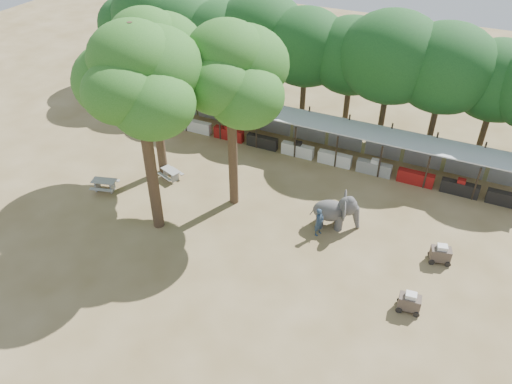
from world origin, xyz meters
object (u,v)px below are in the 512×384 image
at_px(handler, 319,222).
at_px(yard_tree_center, 138,78).
at_px(cart_front, 410,302).
at_px(yard_tree_left, 149,55).
at_px(picnic_table_near, 105,184).
at_px(cart_back, 441,254).
at_px(yard_tree_back, 230,72).
at_px(elephant, 336,211).
at_px(picnic_table_far, 171,173).

bearing_deg(handler, yard_tree_center, 126.36).
distance_m(yard_tree_center, cart_front, 17.26).
relative_size(yard_tree_left, yard_tree_center, 0.92).
distance_m(picnic_table_near, cart_back, 20.96).
xyz_separation_m(handler, cart_back, (6.74, 0.63, -0.33)).
bearing_deg(picnic_table_near, cart_back, -9.29).
distance_m(yard_tree_left, picnic_table_near, 8.77).
height_order(yard_tree_center, handler, yard_tree_center).
bearing_deg(yard_tree_back, cart_front, -20.53).
distance_m(yard_tree_left, yard_tree_center, 5.92).
relative_size(yard_tree_back, elephant, 3.85).
distance_m(picnic_table_near, cart_front, 20.07).
relative_size(picnic_table_far, cart_back, 1.30).
bearing_deg(handler, yard_tree_back, 98.78).
bearing_deg(elephant, yard_tree_center, -171.21).
xyz_separation_m(yard_tree_left, cart_front, (17.92, -5.46, -7.65)).
distance_m(yard_tree_center, yard_tree_back, 5.04).
height_order(elephant, cart_back, elephant).
height_order(yard_tree_center, cart_front, yard_tree_center).
bearing_deg(yard_tree_back, picnic_table_near, -161.59).
xyz_separation_m(yard_tree_left, yard_tree_back, (6.00, -1.00, 0.34)).
distance_m(picnic_table_near, picnic_table_far, 4.34).
relative_size(elephant, handler, 1.65).
height_order(yard_tree_left, picnic_table_far, yard_tree_left).
relative_size(picnic_table_near, cart_back, 1.43).
height_order(picnic_table_far, cart_back, cart_back).
distance_m(yard_tree_center, handler, 12.64).
bearing_deg(cart_front, elephant, 132.23).
height_order(elephant, picnic_table_far, elephant).
relative_size(yard_tree_left, yard_tree_back, 0.97).
height_order(yard_tree_center, picnic_table_far, yard_tree_center).
xyz_separation_m(picnic_table_far, cart_back, (17.69, -0.60, 0.11)).
bearing_deg(picnic_table_near, elephant, -4.62).
bearing_deg(cart_back, handler, 171.42).
distance_m(handler, cart_front, 6.89).
xyz_separation_m(elephant, handler, (-0.63, -1.16, -0.20)).
bearing_deg(yard_tree_center, cart_back, 13.23).
bearing_deg(elephant, cart_back, -19.85).
relative_size(yard_tree_back, picnic_table_far, 6.63).
bearing_deg(picnic_table_far, cart_front, 4.57).
bearing_deg(yard_tree_left, cart_back, -3.94).
xyz_separation_m(cart_front, cart_back, (0.84, 4.17, 0.01)).
bearing_deg(yard_tree_left, picnic_table_near, -119.27).
bearing_deg(yard_tree_back, yard_tree_left, 170.54).
bearing_deg(yard_tree_back, elephant, 2.02).
bearing_deg(yard_tree_center, yard_tree_left, 120.96).
relative_size(yard_tree_left, cart_front, 9.01).
distance_m(yard_tree_center, cart_back, 18.36).
xyz_separation_m(yard_tree_back, picnic_table_far, (-4.92, 0.31, -8.09)).
distance_m(yard_tree_back, picnic_table_far, 9.48).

